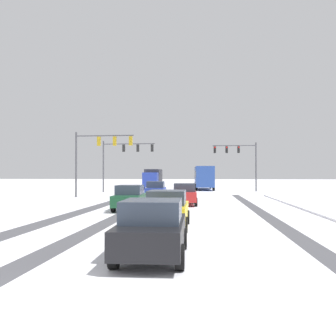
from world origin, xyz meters
The scene contains 14 objects.
ground_plane centered at (0.00, 0.00, 0.00)m, with size 300.00×300.00×0.00m, color white.
wheel_track_left_lane centered at (-4.65, 16.70, 0.00)m, with size 1.10×36.73×0.01m, color #4C4C51.
wheel_track_right_lane centered at (6.31, 16.70, 0.00)m, with size 0.78×36.73×0.01m, color #4C4C51.
wheel_track_center centered at (-1.75, 16.70, 0.00)m, with size 0.88×36.73×0.01m, color #4C4C51.
traffic_signal_far_left centered at (-7.13, 39.34, 4.81)m, with size 6.69×0.48×6.50m.
traffic_signal_far_right centered at (7.50, 43.33, 4.78)m, with size 5.80×0.46×6.50m.
traffic_signal_near_left centered at (-7.44, 29.33, 4.79)m, with size 5.95×0.50×6.50m.
car_blue_lead centered at (-1.65, 28.42, 0.82)m, with size 1.95×4.16×1.62m.
car_red_second centered at (1.45, 21.34, 0.82)m, with size 1.98×4.17×1.62m.
car_dark_green_third centered at (-1.81, 16.94, 0.82)m, with size 1.92×4.14×1.62m.
car_yellow_cab_fourth centered at (1.29, 9.68, 0.82)m, with size 1.86×4.11×1.62m.
car_black_fifth centered at (1.45, 4.01, 0.82)m, with size 1.91×4.14×1.62m.
bus_oncoming centered at (2.89, 48.45, 1.99)m, with size 3.01×11.10×3.38m.
box_truck_delivery centered at (-4.78, 48.94, 1.63)m, with size 2.38×7.43×3.02m.
Camera 1 is at (2.85, -6.08, 2.34)m, focal length 39.22 mm.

